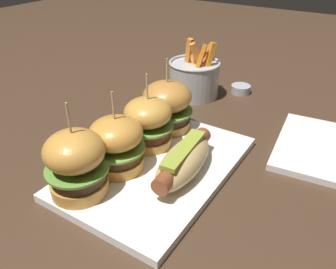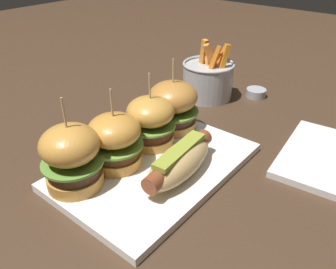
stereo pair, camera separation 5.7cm
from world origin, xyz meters
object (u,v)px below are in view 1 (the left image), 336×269
Objects in this scene: slider_center_right at (148,122)px; slider_far_right at (167,105)px; slider_far_left at (76,163)px; fries_bucket at (194,78)px; sauce_ramekin at (241,89)px; slider_center_left at (117,143)px; hot_dog at (185,158)px; platter_main at (158,167)px.

slider_center_right is 0.07m from slider_far_right.
fries_bucket is (0.42, 0.04, -0.02)m from slider_far_left.
slider_center_right is at bearing 172.78° from sauce_ramekin.
slider_far_left is 0.23m from slider_far_right.
slider_far_left is at bearing 173.96° from sauce_ramekin.
hot_dog is at bearing -64.54° from slider_center_left.
platter_main is at bearing -154.74° from slider_far_right.
slider_far_right is at bearing 169.68° from sauce_ramekin.
slider_far_left is 0.08m from slider_center_left.
platter_main is 0.15m from slider_far_left.
slider_center_right reaches higher than hot_dog.
slider_far_left is at bearing 178.91° from slider_far_right.
slider_center_left is 0.97× the size of slider_far_right.
platter_main is 2.40× the size of fries_bucket.
sauce_ramekin is (0.50, -0.05, -0.05)m from slider_far_left.
slider_center_right is at bearing -0.58° from slider_center_left.
slider_center_left is at bearing -171.99° from fries_bucket.
slider_center_left reaches higher than sauce_ramekin.
sauce_ramekin is (0.27, -0.05, -0.05)m from slider_far_right.
slider_center_right reaches higher than platter_main.
slider_far_left is 3.06× the size of sauce_ramekin.
fries_bucket reaches higher than platter_main.
sauce_ramekin is at bearing -5.89° from slider_center_left.
slider_far_right is 1.02× the size of fries_bucket.
platter_main is 0.32m from fries_bucket.
slider_center_right is 0.34m from sauce_ramekin.
platter_main is at bearing -25.90° from slider_far_left.
slider_far_left reaches higher than slider_center_left.
slider_far_left is 0.16m from slider_center_right.
slider_center_left is 0.09m from slider_center_right.
slider_center_right is (0.09, -0.00, 0.00)m from slider_center_left.
sauce_ramekin is at bearing 0.79° from platter_main.
slider_center_left is at bearing 115.46° from hot_dog.
slider_far_right reaches higher than platter_main.
slider_far_right is at bearing 43.74° from hot_dog.
hot_dog is 1.18× the size of slider_far_right.
slider_center_right is 0.27m from fries_bucket.
fries_bucket is at bearing 8.01° from slider_center_left.
slider_far_right is at bearing 1.80° from slider_center_left.
sauce_ramekin is at bearing -50.35° from fries_bucket.
platter_main is 6.91× the size of sauce_ramekin.
platter_main is 2.35× the size of slider_far_right.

